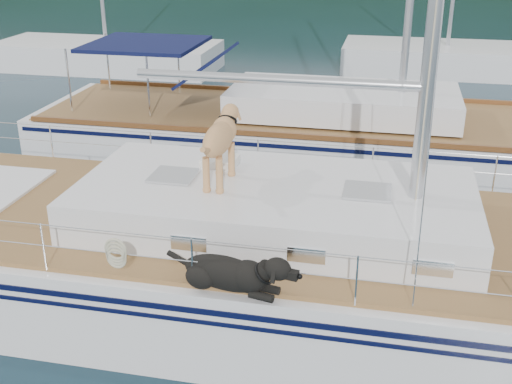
# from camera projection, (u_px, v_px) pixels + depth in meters

# --- Properties ---
(ground) EXTENTS (120.00, 120.00, 0.00)m
(ground) POSITION_uv_depth(u_px,v_px,m) (219.00, 296.00, 9.29)
(ground) COLOR black
(ground) RESTS_ON ground
(main_sailboat) EXTENTS (12.00, 4.05, 14.01)m
(main_sailboat) POSITION_uv_depth(u_px,v_px,m) (225.00, 256.00, 9.00)
(main_sailboat) COLOR white
(main_sailboat) RESTS_ON ground
(neighbor_sailboat) EXTENTS (11.00, 3.50, 13.30)m
(neighbor_sailboat) POSITION_uv_depth(u_px,v_px,m) (292.00, 135.00, 14.21)
(neighbor_sailboat) COLOR white
(neighbor_sailboat) RESTS_ON ground
(bg_boat_west) EXTENTS (8.00, 3.00, 11.65)m
(bg_boat_west) POSITION_uv_depth(u_px,v_px,m) (107.00, 56.00, 23.25)
(bg_boat_west) COLOR white
(bg_boat_west) RESTS_ON ground
(bg_boat_center) EXTENTS (7.20, 3.00, 11.65)m
(bg_boat_center) POSITION_uv_depth(u_px,v_px,m) (446.00, 59.00, 22.73)
(bg_boat_center) COLOR white
(bg_boat_center) RESTS_ON ground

